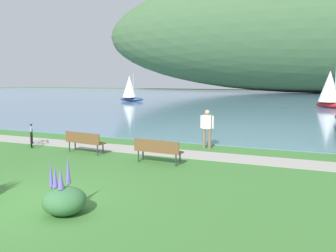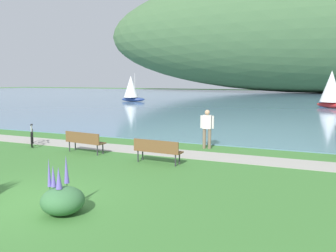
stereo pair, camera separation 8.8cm
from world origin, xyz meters
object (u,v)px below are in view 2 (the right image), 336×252
Objects in this scene: park_bench_near_camera at (157,149)px; bicycle_leaning_near_bench at (32,137)px; sailboat_toward_hillside at (131,88)px; sailboat_nearest_to_shore at (331,89)px; park_bench_further_along at (84,141)px; person_at_shoreline at (207,127)px; sailboat_mid_bay at (332,88)px.

bicycle_leaning_near_bench reaches higher than park_bench_near_camera.
sailboat_toward_hillside is (-17.75, 30.31, 1.30)m from park_bench_near_camera.
park_bench_further_along is at bearing -109.71° from sailboat_nearest_to_shore.
person_at_shoreline is 26.32m from sailboat_nearest_to_shore.
park_bench_near_camera is 0.43× the size of sailboat_nearest_to_shore.
sailboat_mid_bay is 25.16m from sailboat_toward_hillside.
bicycle_leaning_near_bench is 0.79× the size of person_at_shoreline.
sailboat_nearest_to_shore reaches higher than bicycle_leaning_near_bench.
park_bench_near_camera is 6.83m from bicycle_leaning_near_bench.
park_bench_near_camera is at bearing -102.99° from sailboat_nearest_to_shore.
person_at_shoreline is 0.45× the size of sailboat_toward_hillside.
bicycle_leaning_near_bench is (-3.25, 0.45, -0.12)m from park_bench_further_along.
sailboat_toward_hillside is at bearing 124.60° from person_at_shoreline.
sailboat_nearest_to_shore reaches higher than park_bench_near_camera.
sailboat_mid_bay is 1.08× the size of sailboat_toward_hillside.
sailboat_toward_hillside reaches higher than person_at_shoreline.
park_bench_near_camera is 3.47m from person_at_shoreline.
park_bench_near_camera is 0.99× the size of park_bench_further_along.
sailboat_mid_bay is (7.01, 34.74, 1.44)m from park_bench_near_camera.
sailboat_mid_bay reaches higher than sailboat_toward_hillside.
park_bench_near_camera is 1.07× the size of person_at_shoreline.
park_bench_near_camera is 3.56m from park_bench_further_along.
park_bench_near_camera and park_bench_further_along have the same top height.
sailboat_mid_bay is at bearing 67.82° from bicycle_leaning_near_bench.
sailboat_mid_bay is (0.33, 5.76, -0.07)m from sailboat_nearest_to_shore.
sailboat_nearest_to_shore is (10.21, 28.50, 1.51)m from park_bench_further_along.
person_at_shoreline reaches higher than park_bench_further_along.
sailboat_mid_bay reaches higher than park_bench_near_camera.
park_bench_near_camera is at bearing -7.78° from bicycle_leaning_near_bench.
person_at_shoreline is at bearing 33.07° from park_bench_further_along.
person_at_shoreline is at bearing -101.08° from sailboat_mid_bay.
bicycle_leaning_near_bench is at bearing 172.12° from park_bench_further_along.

